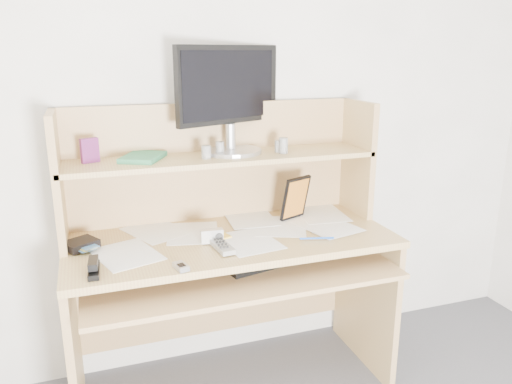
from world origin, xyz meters
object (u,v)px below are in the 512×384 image
object	(u,v)px
desk	(227,242)
tv_remote	(220,245)
keyboard	(269,259)
monitor	(229,96)
game_case	(295,198)

from	to	relation	value
desk	tv_remote	world-z (taller)	desk
desk	tv_remote	distance (m)	0.22
keyboard	tv_remote	bearing A→B (deg)	172.02
monitor	tv_remote	bearing A→B (deg)	-135.49
desk	monitor	size ratio (longest dim) A/B	2.70
desk	keyboard	world-z (taller)	desk
keyboard	tv_remote	size ratio (longest dim) A/B	2.22
tv_remote	monitor	world-z (taller)	monitor
keyboard	game_case	distance (m)	0.35
tv_remote	game_case	size ratio (longest dim) A/B	0.95
desk	game_case	world-z (taller)	desk
tv_remote	game_case	xyz separation A→B (m)	(0.43, 0.23, 0.09)
desk	tv_remote	size ratio (longest dim) A/B	7.07
keyboard	game_case	world-z (taller)	game_case
desk	game_case	bearing A→B (deg)	5.99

